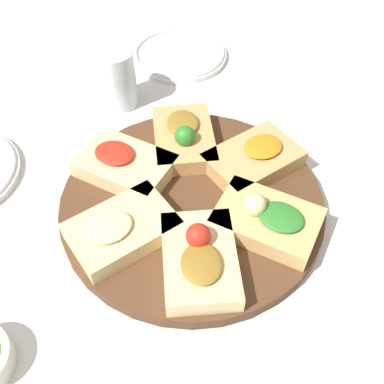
# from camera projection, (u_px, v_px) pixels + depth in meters

# --- Properties ---
(ground_plane) EXTENTS (3.00, 3.00, 0.00)m
(ground_plane) POSITION_uv_depth(u_px,v_px,m) (192.00, 207.00, 0.67)
(ground_plane) COLOR silver
(serving_board) EXTENTS (0.38, 0.38, 0.02)m
(serving_board) POSITION_uv_depth(u_px,v_px,m) (192.00, 203.00, 0.66)
(serving_board) COLOR #51331E
(serving_board) RESTS_ON ground_plane
(focaccia_slice_0) EXTENTS (0.16, 0.16, 0.05)m
(focaccia_slice_0) POSITION_uv_depth(u_px,v_px,m) (267.00, 219.00, 0.60)
(focaccia_slice_0) COLOR tan
(focaccia_slice_0) RESTS_ON serving_board
(focaccia_slice_1) EXTENTS (0.15, 0.12, 0.04)m
(focaccia_slice_1) POSITION_uv_depth(u_px,v_px,m) (254.00, 159.00, 0.68)
(focaccia_slice_1) COLOR tan
(focaccia_slice_1) RESTS_ON serving_board
(focaccia_slice_2) EXTENTS (0.13, 0.16, 0.05)m
(focaccia_slice_2) POSITION_uv_depth(u_px,v_px,m) (184.00, 137.00, 0.71)
(focaccia_slice_2) COLOR tan
(focaccia_slice_2) RESTS_ON serving_board
(focaccia_slice_3) EXTENTS (0.16, 0.16, 0.04)m
(focaccia_slice_3) POSITION_uv_depth(u_px,v_px,m) (124.00, 164.00, 0.67)
(focaccia_slice_3) COLOR #E5C689
(focaccia_slice_3) RESTS_ON serving_board
(focaccia_slice_4) EXTENTS (0.15, 0.12, 0.04)m
(focaccia_slice_4) POSITION_uv_depth(u_px,v_px,m) (122.00, 229.00, 0.60)
(focaccia_slice_4) COLOR #E5C689
(focaccia_slice_4) RESTS_ON serving_board
(focaccia_slice_5) EXTENTS (0.13, 0.16, 0.05)m
(focaccia_slice_5) POSITION_uv_depth(u_px,v_px,m) (200.00, 258.00, 0.56)
(focaccia_slice_5) COLOR #E5C689
(focaccia_slice_5) RESTS_ON serving_board
(plate_right) EXTENTS (0.19, 0.19, 0.02)m
(plate_right) POSITION_uv_depth(u_px,v_px,m) (179.00, 54.00, 0.92)
(plate_right) COLOR white
(plate_right) RESTS_ON ground_plane
(water_glass) EXTENTS (0.07, 0.07, 0.11)m
(water_glass) POSITION_uv_depth(u_px,v_px,m) (118.00, 79.00, 0.79)
(water_glass) COLOR silver
(water_glass) RESTS_ON ground_plane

